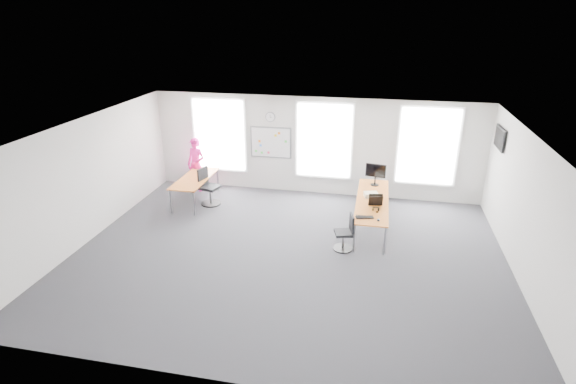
% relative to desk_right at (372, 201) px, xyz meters
% --- Properties ---
extents(floor, '(10.00, 10.00, 0.00)m').
position_rel_desk_right_xyz_m(floor, '(-1.86, -1.96, -0.70)').
color(floor, '#2B2B30').
rests_on(floor, ground).
extents(ceiling, '(10.00, 10.00, 0.00)m').
position_rel_desk_right_xyz_m(ceiling, '(-1.86, -1.96, 2.30)').
color(ceiling, white).
rests_on(ceiling, ground).
extents(wall_back, '(10.00, 0.00, 10.00)m').
position_rel_desk_right_xyz_m(wall_back, '(-1.86, 2.04, 0.80)').
color(wall_back, silver).
rests_on(wall_back, ground).
extents(wall_front, '(10.00, 0.00, 10.00)m').
position_rel_desk_right_xyz_m(wall_front, '(-1.86, -5.96, 0.80)').
color(wall_front, silver).
rests_on(wall_front, ground).
extents(wall_left, '(0.00, 10.00, 10.00)m').
position_rel_desk_right_xyz_m(wall_left, '(-6.86, -1.96, 0.80)').
color(wall_left, silver).
rests_on(wall_left, ground).
extents(wall_right, '(0.00, 10.00, 10.00)m').
position_rel_desk_right_xyz_m(wall_right, '(3.14, -1.96, 0.80)').
color(wall_right, silver).
rests_on(wall_right, ground).
extents(window_left, '(1.60, 0.06, 2.20)m').
position_rel_desk_right_xyz_m(window_left, '(-4.86, 2.01, 1.00)').
color(window_left, white).
rests_on(window_left, wall_back).
extents(window_mid, '(1.60, 0.06, 2.20)m').
position_rel_desk_right_xyz_m(window_mid, '(-1.56, 2.01, 1.00)').
color(window_mid, white).
rests_on(window_mid, wall_back).
extents(window_right, '(1.60, 0.06, 2.20)m').
position_rel_desk_right_xyz_m(window_right, '(1.44, 2.01, 1.00)').
color(window_right, white).
rests_on(window_right, wall_back).
extents(desk_right, '(0.82, 3.08, 0.75)m').
position_rel_desk_right_xyz_m(desk_right, '(0.00, 0.00, 0.00)').
color(desk_right, orange).
rests_on(desk_right, ground).
extents(desk_left, '(0.82, 2.04, 0.74)m').
position_rel_desk_right_xyz_m(desk_left, '(-5.19, 0.62, -0.02)').
color(desk_left, orange).
rests_on(desk_left, ground).
extents(chair_right, '(0.49, 0.49, 0.89)m').
position_rel_desk_right_xyz_m(chair_right, '(-0.56, -1.40, -0.31)').
color(chair_right, black).
rests_on(chair_right, ground).
extents(chair_left, '(0.60, 0.59, 1.10)m').
position_rel_desk_right_xyz_m(chair_left, '(-4.75, 0.53, -0.22)').
color(chair_left, black).
rests_on(chair_left, ground).
extents(person, '(0.70, 0.55, 1.70)m').
position_rel_desk_right_xyz_m(person, '(-5.50, 1.49, 0.15)').
color(person, '#DA1D88').
rests_on(person, ground).
extents(whiteboard, '(1.20, 0.03, 0.90)m').
position_rel_desk_right_xyz_m(whiteboard, '(-3.21, 2.01, 0.85)').
color(whiteboard, white).
rests_on(whiteboard, wall_back).
extents(wall_clock, '(0.30, 0.04, 0.30)m').
position_rel_desk_right_xyz_m(wall_clock, '(-3.21, 2.01, 1.65)').
color(wall_clock, gray).
rests_on(wall_clock, wall_back).
extents(tv, '(0.06, 0.90, 0.55)m').
position_rel_desk_right_xyz_m(tv, '(3.09, 1.04, 1.60)').
color(tv, black).
rests_on(tv, wall_right).
extents(keyboard, '(0.45, 0.26, 0.02)m').
position_rel_desk_right_xyz_m(keyboard, '(-0.15, -1.14, 0.06)').
color(keyboard, black).
rests_on(keyboard, desk_right).
extents(mouse, '(0.08, 0.12, 0.04)m').
position_rel_desk_right_xyz_m(mouse, '(0.17, -1.25, 0.07)').
color(mouse, black).
rests_on(mouse, desk_right).
extents(lens_cap, '(0.07, 0.07, 0.01)m').
position_rel_desk_right_xyz_m(lens_cap, '(0.14, -0.76, 0.05)').
color(lens_cap, black).
rests_on(lens_cap, desk_right).
extents(headphones, '(0.17, 0.09, 0.10)m').
position_rel_desk_right_xyz_m(headphones, '(0.09, -0.69, 0.09)').
color(headphones, black).
rests_on(headphones, desk_right).
extents(laptop_sleeve, '(0.37, 0.25, 0.29)m').
position_rel_desk_right_xyz_m(laptop_sleeve, '(0.08, -0.36, 0.19)').
color(laptop_sleeve, black).
rests_on(laptop_sleeve, desk_right).
extents(paper_stack, '(0.41, 0.35, 0.12)m').
position_rel_desk_right_xyz_m(paper_stack, '(-0.05, 0.19, 0.11)').
color(paper_stack, beige).
rests_on(paper_stack, desk_right).
extents(monitor, '(0.57, 0.23, 0.63)m').
position_rel_desk_right_xyz_m(monitor, '(0.03, 1.07, 0.43)').
color(monitor, black).
rests_on(monitor, desk_right).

